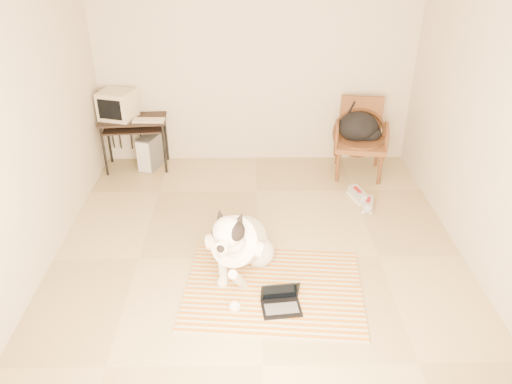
{
  "coord_description": "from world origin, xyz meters",
  "views": [
    {
      "loc": [
        -0.09,
        -3.91,
        2.97
      ],
      "look_at": [
        -0.03,
        -0.14,
        0.82
      ],
      "focal_mm": 35.0,
      "sensor_mm": 36.0,
      "label": 1
    }
  ],
  "objects_px": {
    "laptop": "(281,301)",
    "pc_tower": "(152,151)",
    "computer_desk": "(133,126)",
    "rattan_chair": "(360,138)",
    "backpack": "(360,128)",
    "dog": "(239,243)",
    "crt_monitor": "(117,105)"
  },
  "relations": [
    {
      "from": "laptop",
      "to": "pc_tower",
      "type": "bearing_deg",
      "value": 119.16
    },
    {
      "from": "computer_desk",
      "to": "rattan_chair",
      "type": "distance_m",
      "value": 2.85
    },
    {
      "from": "rattan_chair",
      "to": "backpack",
      "type": "height_order",
      "value": "rattan_chair"
    },
    {
      "from": "dog",
      "to": "crt_monitor",
      "type": "height_order",
      "value": "crt_monitor"
    },
    {
      "from": "rattan_chair",
      "to": "pc_tower",
      "type": "bearing_deg",
      "value": 175.61
    },
    {
      "from": "pc_tower",
      "to": "backpack",
      "type": "bearing_deg",
      "value": -4.37
    },
    {
      "from": "laptop",
      "to": "crt_monitor",
      "type": "bearing_deg",
      "value": 124.75
    },
    {
      "from": "laptop",
      "to": "backpack",
      "type": "relative_size",
      "value": 0.65
    },
    {
      "from": "laptop",
      "to": "rattan_chair",
      "type": "bearing_deg",
      "value": 65.91
    },
    {
      "from": "dog",
      "to": "laptop",
      "type": "xyz_separation_m",
      "value": [
        0.35,
        -0.48,
        -0.26
      ]
    },
    {
      "from": "crt_monitor",
      "to": "backpack",
      "type": "xyz_separation_m",
      "value": [
        3.01,
        -0.18,
        -0.25
      ]
    },
    {
      "from": "dog",
      "to": "laptop",
      "type": "bearing_deg",
      "value": -53.77
    },
    {
      "from": "crt_monitor",
      "to": "dog",
      "type": "bearing_deg",
      "value": -55.58
    },
    {
      "from": "rattan_chair",
      "to": "backpack",
      "type": "relative_size",
      "value": 1.73
    },
    {
      "from": "laptop",
      "to": "computer_desk",
      "type": "height_order",
      "value": "computer_desk"
    },
    {
      "from": "computer_desk",
      "to": "rattan_chair",
      "type": "height_order",
      "value": "rattan_chair"
    },
    {
      "from": "laptop",
      "to": "crt_monitor",
      "type": "height_order",
      "value": "crt_monitor"
    },
    {
      "from": "backpack",
      "to": "dog",
      "type": "bearing_deg",
      "value": -125.64
    },
    {
      "from": "laptop",
      "to": "crt_monitor",
      "type": "relative_size",
      "value": 0.74
    },
    {
      "from": "computer_desk",
      "to": "backpack",
      "type": "bearing_deg",
      "value": -3.05
    },
    {
      "from": "dog",
      "to": "rattan_chair",
      "type": "distance_m",
      "value": 2.54
    },
    {
      "from": "laptop",
      "to": "computer_desk",
      "type": "bearing_deg",
      "value": 122.47
    },
    {
      "from": "pc_tower",
      "to": "backpack",
      "type": "distance_m",
      "value": 2.69
    },
    {
      "from": "laptop",
      "to": "dog",
      "type": "bearing_deg",
      "value": 126.23
    },
    {
      "from": "dog",
      "to": "pc_tower",
      "type": "height_order",
      "value": "dog"
    },
    {
      "from": "dog",
      "to": "computer_desk",
      "type": "xyz_separation_m",
      "value": [
        -1.36,
        2.21,
        0.25
      ]
    },
    {
      "from": "pc_tower",
      "to": "dog",
      "type": "bearing_deg",
      "value": -62.49
    },
    {
      "from": "laptop",
      "to": "computer_desk",
      "type": "distance_m",
      "value": 3.23
    },
    {
      "from": "dog",
      "to": "computer_desk",
      "type": "distance_m",
      "value": 2.61
    },
    {
      "from": "crt_monitor",
      "to": "pc_tower",
      "type": "relative_size",
      "value": 0.96
    },
    {
      "from": "computer_desk",
      "to": "rattan_chair",
      "type": "bearing_deg",
      "value": -3.07
    },
    {
      "from": "dog",
      "to": "computer_desk",
      "type": "relative_size",
      "value": 1.37
    }
  ]
}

